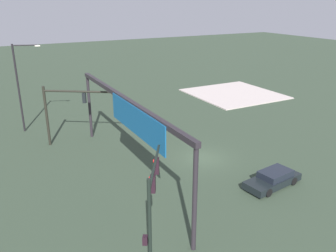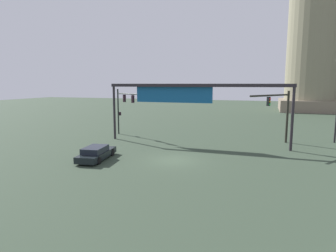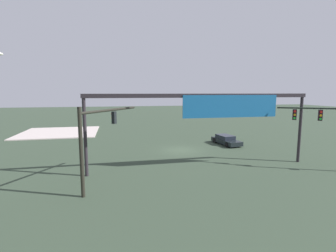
{
  "view_description": "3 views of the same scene",
  "coord_description": "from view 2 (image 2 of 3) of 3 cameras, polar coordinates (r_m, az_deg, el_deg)",
  "views": [
    {
      "loc": [
        -23.86,
        16.43,
        13.54
      ],
      "look_at": [
        1.44,
        2.84,
        3.13
      ],
      "focal_mm": 37.36,
      "sensor_mm": 36.0,
      "label": 1
    },
    {
      "loc": [
        7.48,
        -23.71,
        6.71
      ],
      "look_at": [
        -1.15,
        1.6,
        2.8
      ],
      "focal_mm": 30.94,
      "sensor_mm": 36.0,
      "label": 2
    },
    {
      "loc": [
        7.66,
        28.13,
        6.82
      ],
      "look_at": [
        0.96,
        -2.84,
        2.55
      ],
      "focal_mm": 26.75,
      "sensor_mm": 36.0,
      "label": 3
    }
  ],
  "objects": [
    {
      "name": "ground_plane",
      "position": [
        25.75,
        1.27,
        -6.78
      ],
      "size": [
        193.66,
        193.66,
        0.0
      ],
      "primitive_type": "plane",
      "color": "#303F2F"
    },
    {
      "name": "traffic_signal_near_corner",
      "position": [
        38.03,
        -8.75,
        4.27
      ],
      "size": [
        4.5,
        3.16,
        6.02
      ],
      "rotation": [
        0.0,
        0.0,
        -0.56
      ],
      "color": "black",
      "rests_on": "ground"
    },
    {
      "name": "traffic_signal_opposite_side",
      "position": [
        34.05,
        21.13,
        3.34
      ],
      "size": [
        4.05,
        6.02,
        5.92
      ],
      "rotation": [
        0.0,
        0.0,
        -2.15
      ],
      "color": "black",
      "rests_on": "ground"
    },
    {
      "name": "overhead_sign_gantry",
      "position": [
        32.19,
        4.04,
        6.3
      ],
      "size": [
        20.39,
        0.43,
        6.71
      ],
      "color": "#252026",
      "rests_on": "ground"
    },
    {
      "name": "sedan_car_approaching",
      "position": [
        26.67,
        -13.96,
        -5.22
      ],
      "size": [
        2.45,
        5.01,
        1.21
      ],
      "rotation": [
        0.0,
        0.0,
        1.7
      ],
      "color": "black",
      "rests_on": "ground"
    }
  ]
}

